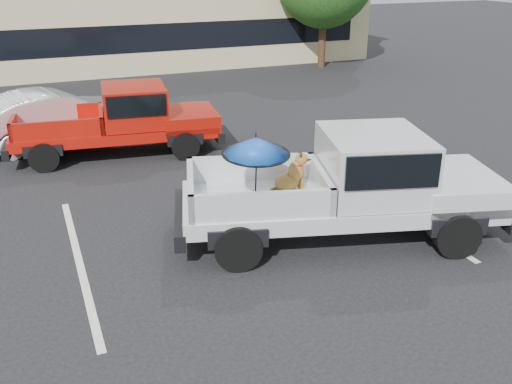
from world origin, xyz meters
TOP-DOWN VIEW (x-y plane):
  - ground at (0.00, 0.00)m, footprint 90.00×90.00m
  - stripe_left at (-3.00, 2.00)m, footprint 0.12×5.00m
  - stripe_right at (3.00, 2.00)m, footprint 0.12×5.00m
  - silver_pickup at (1.66, 1.12)m, footprint 6.01×3.42m
  - red_pickup at (-1.12, 7.23)m, footprint 5.32×2.39m
  - silver_sedan at (-2.81, 8.74)m, footprint 4.54×2.56m

SIDE VIEW (x-z plane):
  - ground at x=0.00m, z-range 0.00..0.00m
  - stripe_left at x=-3.00m, z-range 0.00..0.01m
  - stripe_right at x=3.00m, z-range 0.00..0.01m
  - silver_sedan at x=-2.81m, z-range 0.00..1.42m
  - red_pickup at x=-1.12m, z-range 0.08..1.77m
  - silver_pickup at x=1.66m, z-range 0.02..2.08m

